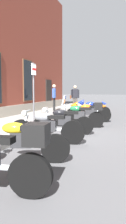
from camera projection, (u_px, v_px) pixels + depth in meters
The scene contains 11 objects.
ground_plane at pixel (42, 133), 8.38m from camera, with size 140.00×140.00×0.00m, color #4C4C4F.
sidewalk at pixel (4, 128), 8.84m from camera, with size 30.89×3.15×0.16m, color gray.
motorcycle_yellow_naked at pixel (18, 141), 4.91m from camera, with size 0.81×2.11×0.93m.
motorcycle_grey_naked at pixel (46, 127), 6.66m from camera, with size 0.65×2.19×0.95m.
motorcycle_black_naked at pixel (62, 121), 7.98m from camera, with size 0.81×2.05×0.94m.
motorcycle_green_touring at pixel (81, 114), 9.59m from camera, with size 0.62×2.10×1.31m.
motorcycle_orange_sport at pixel (87, 111), 11.05m from camera, with size 0.84×2.11×0.99m.
motorcycle_blue_sport at pixel (91, 108), 12.70m from camera, with size 0.62×1.99×1.02m.
pedestrian_blue_top at pixel (54, 96), 15.35m from camera, with size 0.65×0.30×1.74m.
pedestrian_dark_jacket at pixel (75, 96), 15.94m from camera, with size 0.43×0.60×1.69m.
parking_sign at pixel (34, 85), 9.10m from camera, with size 0.36×0.07×2.43m.
Camera 1 is at (-7.67, -3.18, 1.54)m, focal length 37.24 mm.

